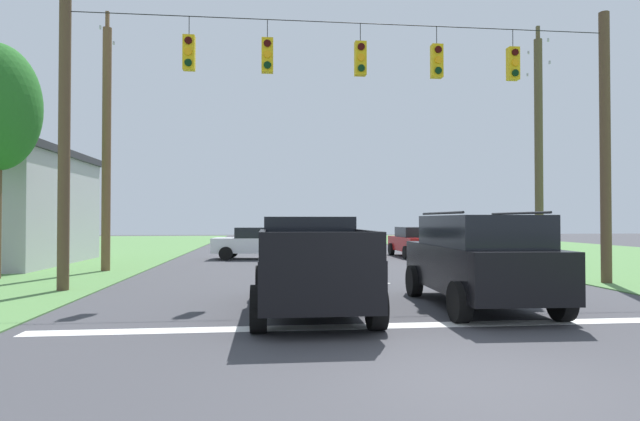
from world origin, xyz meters
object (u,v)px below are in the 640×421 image
utility_pole_near_left (106,146)px  distant_car_far_parked (447,237)px  suv_black (478,258)px  distant_car_crossing_white (258,243)px  utility_pole_mid_right (539,147)px  overhead_signal_span (351,125)px  distant_car_oncoming (416,241)px  pickup_truck (309,264)px

utility_pole_near_left → distant_car_far_parked: bearing=33.8°
suv_black → distant_car_far_parked: 21.25m
suv_black → distant_car_crossing_white: size_ratio=1.10×
distant_car_far_parked → utility_pole_mid_right: utility_pole_mid_right is taller
overhead_signal_span → suv_black: 5.43m
distant_car_oncoming → distant_car_crossing_white: bearing=-176.3°
overhead_signal_span → distant_car_crossing_white: (-2.73, 10.72, -3.77)m
pickup_truck → suv_black: (3.68, 0.10, 0.09)m
overhead_signal_span → suv_black: overhead_signal_span is taller
utility_pole_mid_right → utility_pole_near_left: bearing=179.6°
utility_pole_near_left → suv_black: bearing=-40.3°
utility_pole_mid_right → utility_pole_near_left: (-16.62, 0.13, -0.16)m
distant_car_far_parked → overhead_signal_span: bearing=-117.9°
distant_car_crossing_white → pickup_truck: bearing=-85.1°
suv_black → distant_car_oncoming: suv_black is taller
distant_car_crossing_white → distant_car_oncoming: bearing=3.7°
overhead_signal_span → distant_car_far_parked: 19.22m
utility_pole_near_left → distant_car_crossing_white: bearing=44.9°
overhead_signal_span → distant_car_oncoming: size_ratio=3.63×
pickup_truck → suv_black: 3.68m
overhead_signal_span → suv_black: (2.18, -3.53, -3.50)m
pickup_truck → distant_car_oncoming: 16.30m
overhead_signal_span → utility_pole_mid_right: size_ratio=1.62×
pickup_truck → distant_car_far_parked: pickup_truck is taller
distant_car_far_parked → utility_pole_near_left: 20.83m
suv_black → distant_car_far_parked: size_ratio=1.13×
distant_car_oncoming → utility_pole_near_left: size_ratio=0.45×
suv_black → distant_car_crossing_white: (-4.91, 14.25, -0.27)m
overhead_signal_span → distant_car_oncoming: bearing=65.2°
pickup_truck → utility_pole_mid_right: 13.78m
pickup_truck → distant_car_far_parked: 22.76m
distant_car_crossing_white → utility_pole_mid_right: 13.09m
distant_car_oncoming → distant_car_far_parked: size_ratio=1.00×
utility_pole_near_left → pickup_truck: bearing=-53.0°
distant_car_oncoming → utility_pole_mid_right: size_ratio=0.45×
distant_car_crossing_white → distant_car_far_parked: bearing=27.2°
pickup_truck → distant_car_oncoming: (6.69, 14.87, -0.18)m
distant_car_oncoming → utility_pole_mid_right: bearing=-62.0°
distant_car_crossing_white → distant_car_oncoming: 7.94m
overhead_signal_span → utility_pole_near_left: utility_pole_near_left is taller
overhead_signal_span → distant_car_oncoming: 12.94m
pickup_truck → overhead_signal_span: bearing=67.6°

